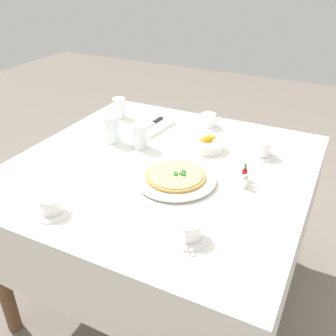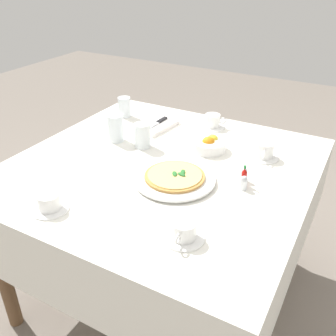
{
  "view_description": "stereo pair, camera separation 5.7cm",
  "coord_description": "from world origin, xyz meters",
  "views": [
    {
      "loc": [
        1.21,
        0.63,
        1.48
      ],
      "look_at": [
        0.05,
        0.06,
        0.75
      ],
      "focal_mm": 40.32,
      "sensor_mm": 36.0,
      "label": 1
    },
    {
      "loc": [
        1.18,
        0.68,
        1.48
      ],
      "look_at": [
        0.05,
        0.06,
        0.75
      ],
      "focal_mm": 40.32,
      "sensor_mm": 36.0,
      "label": 2
    }
  ],
  "objects": [
    {
      "name": "napkin_folded",
      "position": [
        -0.32,
        -0.21,
        0.74
      ],
      "size": [
        0.23,
        0.16,
        0.02
      ],
      "rotation": [
        0.0,
        0.0,
        -0.13
      ],
      "color": "white",
      "rests_on": "dining_table"
    },
    {
      "name": "citrus_bowl",
      "position": [
        -0.21,
        0.12,
        0.75
      ],
      "size": [
        0.15,
        0.15,
        0.07
      ],
      "color": "white",
      "rests_on": "dining_table"
    },
    {
      "name": "hot_sauce_bottle",
      "position": [
        -0.01,
        0.35,
        0.76
      ],
      "size": [
        0.02,
        0.02,
        0.08
      ],
      "color": "#B7140F",
      "rests_on": "dining_table"
    },
    {
      "name": "water_glass_left_edge",
      "position": [
        -0.1,
        -0.16,
        0.78
      ],
      "size": [
        0.07,
        0.07,
        0.11
      ],
      "color": "white",
      "rests_on": "dining_table"
    },
    {
      "name": "coffee_cup_near_left",
      "position": [
        -0.45,
        0.03,
        0.76
      ],
      "size": [
        0.13,
        0.13,
        0.07
      ],
      "color": "white",
      "rests_on": "dining_table"
    },
    {
      "name": "coffee_cup_far_left",
      "position": [
        0.46,
        -0.17,
        0.75
      ],
      "size": [
        0.13,
        0.13,
        0.06
      ],
      "color": "white",
      "rests_on": "dining_table"
    },
    {
      "name": "ground_plane",
      "position": [
        0.0,
        0.0,
        0.0
      ],
      "size": [
        8.0,
        8.0,
        0.0
      ],
      "primitive_type": "plane",
      "color": "slate"
    },
    {
      "name": "dinner_knife",
      "position": [
        -0.31,
        -0.21,
        0.75
      ],
      "size": [
        0.2,
        0.03,
        0.01
      ],
      "rotation": [
        0.0,
        0.0,
        -0.06
      ],
      "color": "silver",
      "rests_on": "napkin_folded"
    },
    {
      "name": "pizza_plate",
      "position": [
        0.09,
        0.11,
        0.74
      ],
      "size": [
        0.31,
        0.31,
        0.02
      ],
      "color": "white",
      "rests_on": "dining_table"
    },
    {
      "name": "water_glass_back_corner",
      "position": [
        -0.09,
        -0.3,
        0.78
      ],
      "size": [
        0.07,
        0.07,
        0.12
      ],
      "color": "white",
      "rests_on": "dining_table"
    },
    {
      "name": "pizza",
      "position": [
        0.09,
        0.11,
        0.75
      ],
      "size": [
        0.23,
        0.23,
        0.02
      ],
      "color": "#C68E47",
      "rests_on": "pizza_plate"
    },
    {
      "name": "coffee_cup_center_back",
      "position": [
        -0.26,
        0.35,
        0.76
      ],
      "size": [
        0.13,
        0.13,
        0.07
      ],
      "color": "white",
      "rests_on": "dining_table"
    },
    {
      "name": "dining_table",
      "position": [
        0.0,
        0.0,
        0.61
      ],
      "size": [
        1.19,
        1.19,
        0.73
      ],
      "color": "white",
      "rests_on": "ground_plane"
    },
    {
      "name": "pepper_shaker",
      "position": [
        -0.04,
        0.34,
        0.75
      ],
      "size": [
        0.03,
        0.03,
        0.06
      ],
      "color": "white",
      "rests_on": "dining_table"
    },
    {
      "name": "coffee_cup_far_right",
      "position": [
        0.37,
        0.29,
        0.76
      ],
      "size": [
        0.13,
        0.13,
        0.06
      ],
      "color": "white",
      "rests_on": "dining_table"
    },
    {
      "name": "salt_shaker",
      "position": [
        0.02,
        0.36,
        0.75
      ],
      "size": [
        0.03,
        0.03,
        0.06
      ],
      "color": "white",
      "rests_on": "dining_table"
    },
    {
      "name": "water_glass_near_right",
      "position": [
        -0.36,
        -0.44,
        0.77
      ],
      "size": [
        0.07,
        0.07,
        0.1
      ],
      "color": "white",
      "rests_on": "dining_table"
    }
  ]
}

